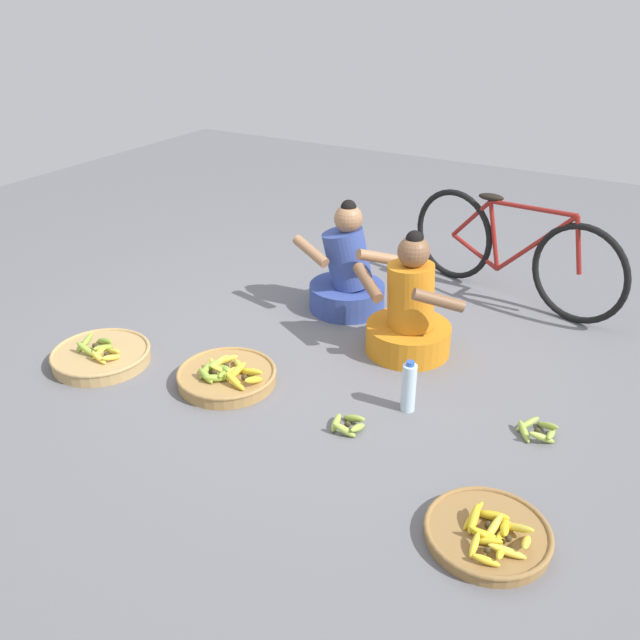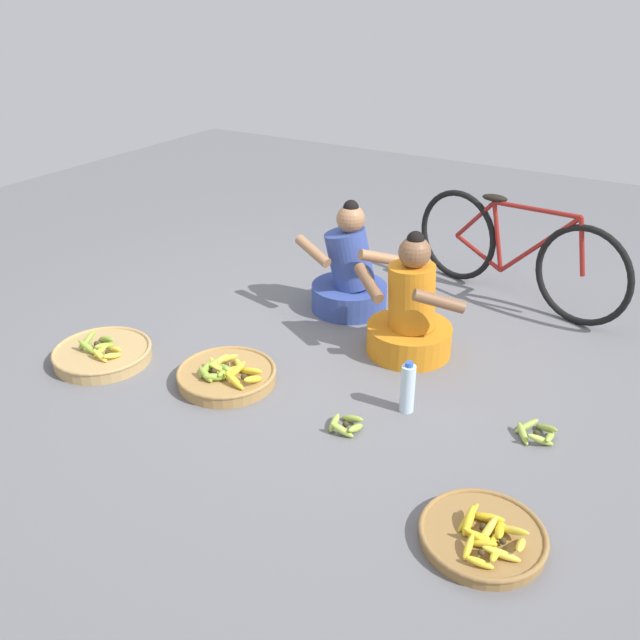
{
  "view_description": "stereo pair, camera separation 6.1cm",
  "coord_description": "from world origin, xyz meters",
  "px_view_note": "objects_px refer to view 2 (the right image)",
  "views": [
    {
      "loc": [
        1.7,
        -3.15,
        2.1
      ],
      "look_at": [
        0.0,
        -0.2,
        0.35
      ],
      "focal_mm": 38.11,
      "sensor_mm": 36.0,
      "label": 1
    },
    {
      "loc": [
        1.75,
        -3.12,
        2.1
      ],
      "look_at": [
        0.0,
        -0.2,
        0.35
      ],
      "focal_mm": 38.11,
      "sensor_mm": 36.0,
      "label": 2
    }
  ],
  "objects_px": {
    "banana_basket_back_center": "(227,375)",
    "water_bottle": "(408,388)",
    "loose_bananas_front_center": "(346,425)",
    "vendor_woman_behind": "(349,276)",
    "banana_basket_front_left": "(103,354)",
    "vendor_woman_front": "(410,316)",
    "bicycle_leaning": "(515,252)",
    "loose_bananas_near_bicycle": "(537,433)",
    "banana_basket_mid_right": "(483,535)"
  },
  "relations": [
    {
      "from": "banana_basket_front_left",
      "to": "loose_bananas_front_center",
      "type": "distance_m",
      "value": 1.61
    },
    {
      "from": "vendor_woman_front",
      "to": "water_bottle",
      "type": "relative_size",
      "value": 2.64
    },
    {
      "from": "vendor_woman_front",
      "to": "bicycle_leaning",
      "type": "height_order",
      "value": "vendor_woman_front"
    },
    {
      "from": "banana_basket_mid_right",
      "to": "loose_bananas_front_center",
      "type": "distance_m",
      "value": 0.94
    },
    {
      "from": "loose_bananas_near_bicycle",
      "to": "water_bottle",
      "type": "bearing_deg",
      "value": -170.09
    },
    {
      "from": "vendor_woman_behind",
      "to": "banana_basket_front_left",
      "type": "bearing_deg",
      "value": -123.75
    },
    {
      "from": "banana_basket_back_center",
      "to": "bicycle_leaning",
      "type": "bearing_deg",
      "value": 61.75
    },
    {
      "from": "loose_bananas_front_center",
      "to": "water_bottle",
      "type": "bearing_deg",
      "value": 58.98
    },
    {
      "from": "bicycle_leaning",
      "to": "loose_bananas_near_bicycle",
      "type": "xyz_separation_m",
      "value": [
        0.62,
        -1.55,
        -0.33
      ]
    },
    {
      "from": "vendor_woman_front",
      "to": "banana_basket_front_left",
      "type": "distance_m",
      "value": 1.87
    },
    {
      "from": "loose_bananas_front_center",
      "to": "water_bottle",
      "type": "height_order",
      "value": "water_bottle"
    },
    {
      "from": "banana_basket_front_left",
      "to": "loose_bananas_front_center",
      "type": "xyz_separation_m",
      "value": [
        1.6,
        0.15,
        -0.02
      ]
    },
    {
      "from": "banana_basket_front_left",
      "to": "water_bottle",
      "type": "height_order",
      "value": "water_bottle"
    },
    {
      "from": "vendor_woman_front",
      "to": "loose_bananas_near_bicycle",
      "type": "height_order",
      "value": "vendor_woman_front"
    },
    {
      "from": "vendor_woman_front",
      "to": "banana_basket_back_center",
      "type": "relative_size",
      "value": 1.38
    },
    {
      "from": "bicycle_leaning",
      "to": "banana_basket_mid_right",
      "type": "relative_size",
      "value": 3.1
    },
    {
      "from": "vendor_woman_front",
      "to": "loose_bananas_front_center",
      "type": "height_order",
      "value": "vendor_woman_front"
    },
    {
      "from": "banana_basket_front_left",
      "to": "loose_bananas_front_center",
      "type": "relative_size",
      "value": 3.27
    },
    {
      "from": "banana_basket_back_center",
      "to": "water_bottle",
      "type": "height_order",
      "value": "water_bottle"
    },
    {
      "from": "vendor_woman_behind",
      "to": "loose_bananas_front_center",
      "type": "height_order",
      "value": "vendor_woman_behind"
    },
    {
      "from": "banana_basket_front_left",
      "to": "loose_bananas_near_bicycle",
      "type": "height_order",
      "value": "banana_basket_front_left"
    },
    {
      "from": "banana_basket_front_left",
      "to": "banana_basket_back_center",
      "type": "xyz_separation_m",
      "value": [
        0.79,
        0.19,
        0.0
      ]
    },
    {
      "from": "loose_bananas_near_bicycle",
      "to": "water_bottle",
      "type": "distance_m",
      "value": 0.69
    },
    {
      "from": "bicycle_leaning",
      "to": "loose_bananas_front_center",
      "type": "bearing_deg",
      "value": -96.87
    },
    {
      "from": "banana_basket_back_center",
      "to": "loose_bananas_front_center",
      "type": "relative_size",
      "value": 3.18
    },
    {
      "from": "banana_basket_front_left",
      "to": "loose_bananas_near_bicycle",
      "type": "xyz_separation_m",
      "value": [
        2.46,
        0.58,
        -0.02
      ]
    },
    {
      "from": "bicycle_leaning",
      "to": "loose_bananas_near_bicycle",
      "type": "distance_m",
      "value": 1.7
    },
    {
      "from": "vendor_woman_front",
      "to": "water_bottle",
      "type": "height_order",
      "value": "vendor_woman_front"
    },
    {
      "from": "loose_bananas_front_center",
      "to": "vendor_woman_behind",
      "type": "bearing_deg",
      "value": 118.28
    },
    {
      "from": "vendor_woman_front",
      "to": "banana_basket_mid_right",
      "type": "distance_m",
      "value": 1.6
    },
    {
      "from": "vendor_woman_behind",
      "to": "banana_basket_back_center",
      "type": "height_order",
      "value": "vendor_woman_behind"
    },
    {
      "from": "vendor_woman_front",
      "to": "water_bottle",
      "type": "bearing_deg",
      "value": -66.29
    },
    {
      "from": "banana_basket_mid_right",
      "to": "loose_bananas_near_bicycle",
      "type": "xyz_separation_m",
      "value": [
        -0.0,
        0.83,
        -0.01
      ]
    },
    {
      "from": "loose_bananas_front_center",
      "to": "water_bottle",
      "type": "relative_size",
      "value": 0.6
    },
    {
      "from": "banana_basket_front_left",
      "to": "vendor_woman_front",
      "type": "bearing_deg",
      "value": 34.34
    },
    {
      "from": "banana_basket_back_center",
      "to": "loose_bananas_near_bicycle",
      "type": "distance_m",
      "value": 1.71
    },
    {
      "from": "banana_basket_mid_right",
      "to": "bicycle_leaning",
      "type": "bearing_deg",
      "value": 104.61
    },
    {
      "from": "banana_basket_front_left",
      "to": "banana_basket_back_center",
      "type": "bearing_deg",
      "value": 13.53
    },
    {
      "from": "vendor_woman_behind",
      "to": "banana_basket_front_left",
      "type": "height_order",
      "value": "vendor_woman_behind"
    },
    {
      "from": "vendor_woman_behind",
      "to": "bicycle_leaning",
      "type": "height_order",
      "value": "vendor_woman_behind"
    },
    {
      "from": "loose_bananas_near_bicycle",
      "to": "loose_bananas_front_center",
      "type": "height_order",
      "value": "loose_bananas_near_bicycle"
    },
    {
      "from": "vendor_woman_front",
      "to": "vendor_woman_behind",
      "type": "relative_size",
      "value": 1.0
    },
    {
      "from": "vendor_woman_behind",
      "to": "water_bottle",
      "type": "height_order",
      "value": "vendor_woman_behind"
    },
    {
      "from": "vendor_woman_front",
      "to": "banana_basket_mid_right",
      "type": "relative_size",
      "value": 1.49
    },
    {
      "from": "banana_basket_mid_right",
      "to": "banana_basket_front_left",
      "type": "bearing_deg",
      "value": 174.37
    },
    {
      "from": "water_bottle",
      "to": "banana_basket_back_center",
      "type": "bearing_deg",
      "value": -164.59
    },
    {
      "from": "vendor_woman_behind",
      "to": "banana_basket_back_center",
      "type": "xyz_separation_m",
      "value": [
        -0.14,
        -1.2,
        -0.2
      ]
    },
    {
      "from": "banana_basket_back_center",
      "to": "water_bottle",
      "type": "bearing_deg",
      "value": 15.41
    },
    {
      "from": "banana_basket_mid_right",
      "to": "water_bottle",
      "type": "xyz_separation_m",
      "value": [
        -0.67,
        0.71,
        0.1
      ]
    },
    {
      "from": "vendor_woman_front",
      "to": "vendor_woman_behind",
      "type": "distance_m",
      "value": 0.7
    }
  ]
}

